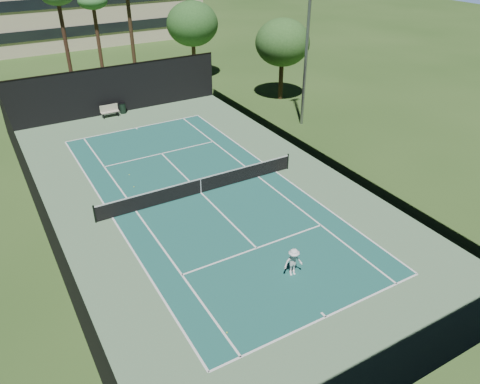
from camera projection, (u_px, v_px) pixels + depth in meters
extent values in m
plane|color=#2E4D1D|center=(201.00, 193.00, 28.42)|extent=(160.00, 160.00, 0.00)
cube|color=#5A7F59|center=(201.00, 193.00, 28.42)|extent=(18.00, 32.00, 0.01)
cube|color=#1C5A51|center=(201.00, 193.00, 28.41)|extent=(10.97, 23.77, 0.01)
cube|color=white|center=(326.00, 317.00, 19.53)|extent=(10.97, 0.10, 0.01)
cube|color=white|center=(136.00, 128.00, 37.29)|extent=(10.97, 0.10, 0.01)
cube|color=white|center=(257.00, 248.00, 23.63)|extent=(8.23, 0.10, 0.01)
cube|color=white|center=(162.00, 153.00, 33.19)|extent=(8.23, 0.10, 0.01)
cube|color=white|center=(112.00, 218.00, 26.03)|extent=(0.10, 23.77, 0.01)
cube|color=white|center=(276.00, 172.00, 30.78)|extent=(0.10, 23.77, 0.01)
cube|color=white|center=(136.00, 211.00, 26.63)|extent=(0.10, 23.77, 0.01)
cube|color=white|center=(258.00, 177.00, 30.19)|extent=(0.10, 23.77, 0.01)
cube|color=white|center=(201.00, 193.00, 28.41)|extent=(0.10, 12.80, 0.01)
cube|color=white|center=(324.00, 315.00, 19.64)|extent=(0.10, 0.30, 0.01)
cube|color=white|center=(136.00, 128.00, 37.18)|extent=(0.10, 0.30, 0.01)
cylinder|color=black|center=(95.00, 214.00, 25.37)|extent=(0.10, 0.10, 1.10)
cylinder|color=black|center=(288.00, 161.00, 30.91)|extent=(0.10, 0.10, 1.10)
cube|color=black|center=(201.00, 186.00, 28.17)|extent=(12.80, 0.02, 0.92)
cube|color=white|center=(200.00, 179.00, 27.92)|extent=(12.80, 0.04, 0.07)
cube|color=white|center=(201.00, 186.00, 28.17)|extent=(0.05, 0.03, 0.92)
cube|color=black|center=(117.00, 90.00, 39.37)|extent=(18.00, 0.04, 4.00)
cube|color=black|center=(411.00, 353.00, 15.45)|extent=(18.00, 0.04, 4.00)
cube|color=black|center=(321.00, 133.00, 31.31)|extent=(0.04, 32.00, 4.00)
cube|color=black|center=(38.00, 204.00, 23.51)|extent=(0.04, 32.00, 4.00)
cube|color=black|center=(114.00, 66.00, 38.36)|extent=(18.00, 0.06, 0.06)
imported|color=white|center=(293.00, 262.00, 21.55)|extent=(1.01, 0.68, 1.44)
sphere|color=#B7D630|center=(227.00, 333.00, 18.77)|extent=(0.07, 0.07, 0.07)
sphere|color=#CEF237|center=(134.00, 187.00, 29.03)|extent=(0.06, 0.06, 0.06)
sphere|color=#ADCC2E|center=(232.00, 173.00, 30.60)|extent=(0.08, 0.08, 0.08)
sphere|color=#D0F437|center=(129.00, 175.00, 30.41)|extent=(0.06, 0.06, 0.06)
cube|color=#BDB39C|center=(110.00, 112.00, 39.15)|extent=(1.50, 0.45, 0.05)
cube|color=beige|center=(109.00, 108.00, 39.15)|extent=(1.50, 0.06, 0.55)
cube|color=black|center=(103.00, 116.00, 39.02)|extent=(0.06, 0.40, 0.42)
cube|color=black|center=(117.00, 113.00, 39.53)|extent=(0.06, 0.40, 0.42)
cylinder|color=black|center=(123.00, 108.00, 39.94)|extent=(0.52, 0.52, 0.90)
cylinder|color=black|center=(122.00, 103.00, 39.70)|extent=(0.56, 0.56, 0.05)
cylinder|color=#42281C|center=(66.00, 46.00, 43.34)|extent=(0.36, 0.36, 8.55)
cylinder|color=#492F1F|center=(99.00, 42.00, 46.57)|extent=(0.36, 0.36, 7.65)
ellipsoid|color=#2F682F|center=(93.00, 1.00, 44.65)|extent=(2.80, 2.80, 1.54)
cylinder|color=#422E1C|center=(132.00, 38.00, 45.07)|extent=(0.36, 0.36, 9.00)
cylinder|color=#4A331F|center=(194.00, 61.00, 48.30)|extent=(0.40, 0.40, 3.52)
ellipsoid|color=#295822|center=(192.00, 24.00, 46.45)|extent=(5.12, 5.12, 4.35)
cylinder|color=#3F2C1B|center=(281.00, 81.00, 42.62)|extent=(0.40, 0.40, 3.30)
ellipsoid|color=#2E5B23|center=(283.00, 42.00, 40.88)|extent=(4.80, 4.80, 4.08)
cube|color=beige|center=(45.00, 12.00, 60.78)|extent=(40.00, 12.00, 8.00)
cube|color=black|center=(57.00, 33.00, 57.07)|extent=(38.00, 0.15, 1.20)
cube|color=black|center=(51.00, 4.00, 55.35)|extent=(38.00, 0.15, 1.20)
cylinder|color=gray|center=(307.00, 49.00, 35.08)|extent=(0.24, 0.24, 12.00)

